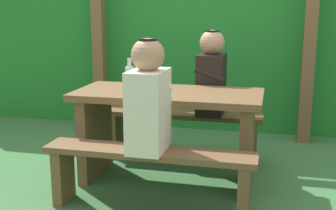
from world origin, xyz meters
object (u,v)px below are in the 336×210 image
picnic_table (168,120)px  bench_near (149,167)px  drinking_glass (154,83)px  cell_phone (152,93)px  bench_far (182,125)px  bottle_left (130,78)px  person_white_shirt (149,100)px  person_black_coat (211,76)px

picnic_table → bench_near: bearing=-90.0°
bench_near → drinking_glass: 0.77m
drinking_glass → cell_phone: drinking_glass is taller
bench_near → bench_far: same height
picnic_table → bottle_left: bottle_left is taller
picnic_table → drinking_glass: drinking_glass is taller
bench_near → bottle_left: 0.75m
bench_far → person_white_shirt: person_white_shirt is taller
drinking_glass → cell_phone: size_ratio=0.63×
bench_far → bottle_left: bottle_left is taller
bench_near → cell_phone: 0.59m
person_black_coat → cell_phone: (-0.34, -0.64, -0.04)m
person_white_shirt → drinking_glass: person_white_shirt is taller
picnic_table → drinking_glass: (-0.13, 0.09, 0.27)m
bench_near → person_white_shirt: person_white_shirt is taller
bench_near → drinking_glass: drinking_glass is taller
picnic_table → drinking_glass: bearing=146.3°
bottle_left → person_white_shirt: bearing=-58.8°
cell_phone → person_black_coat: bearing=41.8°
bench_near → bench_far: (0.00, 1.06, 0.00)m
cell_phone → picnic_table: bearing=32.7°
person_white_shirt → person_black_coat: (0.25, 1.05, 0.00)m
picnic_table → bench_far: bearing=90.0°
cell_phone → drinking_glass: bearing=81.0°
bench_near → drinking_glass: (-0.13, 0.62, 0.45)m
person_black_coat → drinking_glass: 0.58m
picnic_table → bottle_left: bearing=-169.0°
drinking_glass → person_black_coat: bearing=48.8°
person_white_shirt → cell_phone: (-0.09, 0.41, -0.04)m
bench_far → bottle_left: (-0.28, -0.58, 0.51)m
bench_far → person_black_coat: size_ratio=1.95×
bench_far → person_white_shirt: bearing=-89.9°
person_white_shirt → bottle_left: size_ratio=2.89×
person_black_coat → bottle_left: (-0.53, -0.58, 0.06)m
bottle_left → cell_phone: size_ratio=1.78×
bench_far → picnic_table: bearing=-90.0°
drinking_glass → bottle_left: bearing=-136.8°
person_black_coat → bottle_left: 0.79m
bench_far → cell_phone: cell_phone is taller
bench_near → cell_phone: cell_phone is taller
person_white_shirt → person_black_coat: size_ratio=1.00×
bench_far → cell_phone: size_ratio=10.00×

